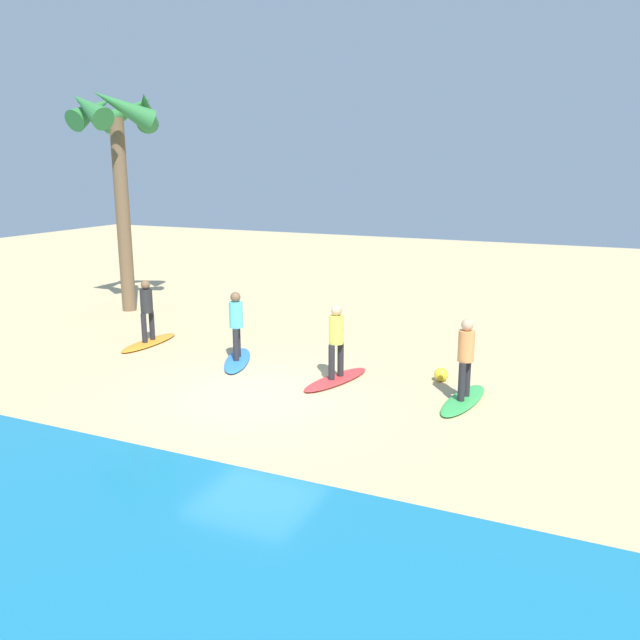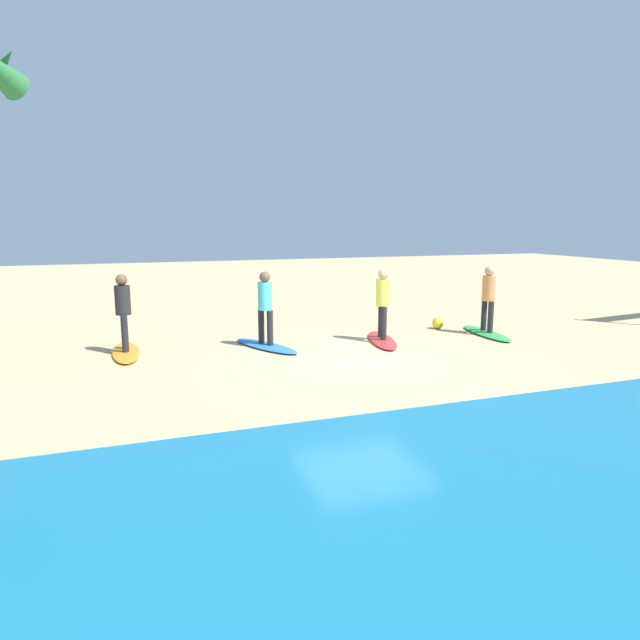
{
  "view_description": "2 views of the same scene",
  "coord_description": "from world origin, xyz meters",
  "px_view_note": "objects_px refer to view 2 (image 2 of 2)",
  "views": [
    {
      "loc": [
        -6.45,
        11.0,
        4.67
      ],
      "look_at": [
        -0.68,
        -1.83,
        1.29
      ],
      "focal_mm": 36.42,
      "sensor_mm": 36.0,
      "label": 1
    },
    {
      "loc": [
        4.59,
        10.04,
        2.83
      ],
      "look_at": [
        0.59,
        -1.0,
        0.73
      ],
      "focal_mm": 31.18,
      "sensor_mm": 36.0,
      "label": 2
    }
  ],
  "objects_px": {
    "surfboard_green": "(486,333)",
    "surfer_blue": "(265,302)",
    "surfer_red": "(383,299)",
    "beach_ball": "(438,323)",
    "surfer_green": "(488,294)",
    "surfboard_red": "(382,340)",
    "surfer_orange": "(123,307)",
    "surfboard_orange": "(126,352)",
    "surfboard_blue": "(266,346)"
  },
  "relations": [
    {
      "from": "surfboard_blue",
      "to": "surfer_orange",
      "type": "bearing_deg",
      "value": -121.39
    },
    {
      "from": "surfboard_blue",
      "to": "surfboard_orange",
      "type": "xyz_separation_m",
      "value": [
        2.99,
        -0.42,
        0.0
      ]
    },
    {
      "from": "surfboard_green",
      "to": "surfer_blue",
      "type": "xyz_separation_m",
      "value": [
        5.59,
        -0.49,
        0.99
      ]
    },
    {
      "from": "surfer_green",
      "to": "surfer_blue",
      "type": "distance_m",
      "value": 5.61
    },
    {
      "from": "surfboard_green",
      "to": "surfer_blue",
      "type": "distance_m",
      "value": 5.7
    },
    {
      "from": "surfer_green",
      "to": "surfer_red",
      "type": "distance_m",
      "value": 2.85
    },
    {
      "from": "surfer_red",
      "to": "surfboard_orange",
      "type": "distance_m",
      "value": 5.87
    },
    {
      "from": "surfer_orange",
      "to": "beach_ball",
      "type": "relative_size",
      "value": 5.31
    },
    {
      "from": "surfboard_green",
      "to": "surfer_green",
      "type": "height_order",
      "value": "surfer_green"
    },
    {
      "from": "surfboard_blue",
      "to": "beach_ball",
      "type": "bearing_deg",
      "value": 73.72
    },
    {
      "from": "surfboard_red",
      "to": "beach_ball",
      "type": "distance_m",
      "value": 2.32
    },
    {
      "from": "surfer_blue",
      "to": "surfboard_green",
      "type": "bearing_deg",
      "value": 175.0
    },
    {
      "from": "surfboard_red",
      "to": "beach_ball",
      "type": "relative_size",
      "value": 6.81
    },
    {
      "from": "surfer_green",
      "to": "beach_ball",
      "type": "height_order",
      "value": "surfer_green"
    },
    {
      "from": "surfboard_orange",
      "to": "surfer_orange",
      "type": "xyz_separation_m",
      "value": [
        0.0,
        0.0,
        0.99
      ]
    },
    {
      "from": "surfer_blue",
      "to": "surfer_orange",
      "type": "relative_size",
      "value": 1.0
    },
    {
      "from": "beach_ball",
      "to": "surfboard_green",
      "type": "bearing_deg",
      "value": 123.5
    },
    {
      "from": "surfboard_green",
      "to": "surfer_orange",
      "type": "height_order",
      "value": "surfer_orange"
    },
    {
      "from": "surfboard_orange",
      "to": "beach_ball",
      "type": "xyz_separation_m",
      "value": [
        -7.85,
        -0.2,
        0.11
      ]
    },
    {
      "from": "surfboard_green",
      "to": "surfer_red",
      "type": "distance_m",
      "value": 3.02
    },
    {
      "from": "surfer_green",
      "to": "surfer_blue",
      "type": "bearing_deg",
      "value": -5.0
    },
    {
      "from": "surfer_orange",
      "to": "surfer_red",
      "type": "bearing_deg",
      "value": 172.45
    },
    {
      "from": "surfer_red",
      "to": "surfboard_blue",
      "type": "relative_size",
      "value": 0.78
    },
    {
      "from": "surfboard_red",
      "to": "surfer_red",
      "type": "height_order",
      "value": "surfer_red"
    },
    {
      "from": "surfer_red",
      "to": "surfer_blue",
      "type": "height_order",
      "value": "same"
    },
    {
      "from": "surfboard_red",
      "to": "surfer_blue",
      "type": "relative_size",
      "value": 1.28
    },
    {
      "from": "surfer_red",
      "to": "surfer_orange",
      "type": "bearing_deg",
      "value": -7.55
    },
    {
      "from": "surfer_red",
      "to": "surfboard_blue",
      "type": "xyz_separation_m",
      "value": [
        2.74,
        -0.34,
        -0.99
      ]
    },
    {
      "from": "surfer_blue",
      "to": "surfboard_blue",
      "type": "bearing_deg",
      "value": 0.0
    },
    {
      "from": "surfer_green",
      "to": "beach_ball",
      "type": "relative_size",
      "value": 5.31
    },
    {
      "from": "surfboard_green",
      "to": "surfboard_blue",
      "type": "relative_size",
      "value": 1.0
    },
    {
      "from": "surfboard_green",
      "to": "surfboard_red",
      "type": "distance_m",
      "value": 2.85
    },
    {
      "from": "surfer_red",
      "to": "surfboard_blue",
      "type": "height_order",
      "value": "surfer_red"
    },
    {
      "from": "surfer_orange",
      "to": "surfboard_green",
      "type": "bearing_deg",
      "value": 173.98
    },
    {
      "from": "surfer_blue",
      "to": "surfer_orange",
      "type": "height_order",
      "value": "same"
    },
    {
      "from": "surfboard_orange",
      "to": "beach_ball",
      "type": "height_order",
      "value": "beach_ball"
    },
    {
      "from": "surfer_blue",
      "to": "beach_ball",
      "type": "relative_size",
      "value": 5.31
    },
    {
      "from": "surfboard_green",
      "to": "surfer_orange",
      "type": "bearing_deg",
      "value": -89.3
    },
    {
      "from": "surfer_orange",
      "to": "beach_ball",
      "type": "bearing_deg",
      "value": -178.56
    },
    {
      "from": "surfboard_orange",
      "to": "surfboard_red",
      "type": "bearing_deg",
      "value": 82.41
    },
    {
      "from": "surfer_orange",
      "to": "surfboard_orange",
      "type": "bearing_deg",
      "value": 0.0
    },
    {
      "from": "surfboard_red",
      "to": "beach_ball",
      "type": "height_order",
      "value": "beach_ball"
    },
    {
      "from": "surfer_red",
      "to": "surfer_blue",
      "type": "distance_m",
      "value": 2.77
    },
    {
      "from": "surfboard_orange",
      "to": "surfer_orange",
      "type": "bearing_deg",
      "value": -0.0
    },
    {
      "from": "surfboard_green",
      "to": "surfer_orange",
      "type": "xyz_separation_m",
      "value": [
        8.58,
        -0.9,
        0.99
      ]
    },
    {
      "from": "surfboard_blue",
      "to": "surfer_red",
      "type": "bearing_deg",
      "value": 59.37
    },
    {
      "from": "surfer_blue",
      "to": "surfboard_orange",
      "type": "distance_m",
      "value": 3.18
    },
    {
      "from": "surfer_green",
      "to": "surfer_orange",
      "type": "bearing_deg",
      "value": -6.02
    },
    {
      "from": "surfer_blue",
      "to": "beach_ball",
      "type": "distance_m",
      "value": 4.98
    },
    {
      "from": "surfer_red",
      "to": "beach_ball",
      "type": "bearing_deg",
      "value": -155.63
    }
  ]
}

